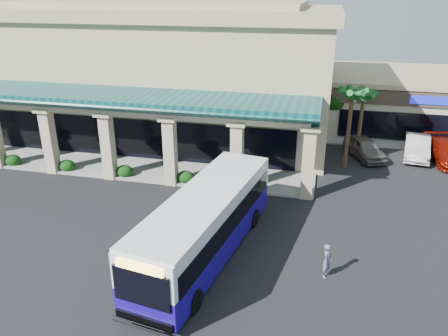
% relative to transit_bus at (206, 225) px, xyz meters
% --- Properties ---
extents(ground, '(110.00, 110.00, 0.00)m').
position_rel_transit_bus_xyz_m(ground, '(-1.57, 2.46, -1.69)').
color(ground, black).
extents(main_building, '(30.80, 14.80, 11.35)m').
position_rel_transit_bus_xyz_m(main_building, '(-9.57, 18.46, 3.99)').
color(main_building, '#BFAE88').
rests_on(main_building, ground).
extents(arcade, '(30.00, 6.20, 5.70)m').
position_rel_transit_bus_xyz_m(arcade, '(-9.57, 9.26, 1.16)').
color(arcade, '#0A3D3F').
rests_on(arcade, ground).
extents(strip_mall, '(22.50, 12.50, 4.90)m').
position_rel_transit_bus_xyz_m(strip_mall, '(16.43, 26.46, 0.76)').
color(strip_mall, beige).
rests_on(strip_mall, ground).
extents(palm_0, '(2.40, 2.40, 6.60)m').
position_rel_transit_bus_xyz_m(palm_0, '(6.93, 13.46, 1.61)').
color(palm_0, '#175820').
rests_on(palm_0, ground).
extents(palm_1, '(2.40, 2.40, 5.80)m').
position_rel_transit_bus_xyz_m(palm_1, '(7.93, 16.46, 1.21)').
color(palm_1, '#175820').
rests_on(palm_1, ground).
extents(broadleaf_tree, '(2.60, 2.60, 4.81)m').
position_rel_transit_bus_xyz_m(broadleaf_tree, '(5.93, 21.46, 0.72)').
color(broadleaf_tree, black).
rests_on(broadleaf_tree, ground).
extents(transit_bus, '(4.68, 12.37, 3.37)m').
position_rel_transit_bus_xyz_m(transit_bus, '(0.00, 0.00, 0.00)').
color(transit_bus, '#1B0A94').
rests_on(transit_bus, ground).
extents(pedestrian, '(0.57, 0.71, 1.68)m').
position_rel_transit_bus_xyz_m(pedestrian, '(5.84, -0.43, -0.84)').
color(pedestrian, slate).
rests_on(pedestrian, ground).
extents(car_silver, '(3.57, 5.04, 1.59)m').
position_rel_transit_bus_xyz_m(car_silver, '(8.45, 15.87, -0.89)').
color(car_silver, '#6C645D').
rests_on(car_silver, ground).
extents(car_white, '(2.50, 5.30, 1.68)m').
position_rel_transit_bus_xyz_m(car_white, '(12.43, 16.90, -0.85)').
color(car_white, silver).
rests_on(car_white, ground).
extents(car_red, '(2.97, 5.78, 1.60)m').
position_rel_transit_bus_xyz_m(car_red, '(14.44, 16.42, -0.88)').
color(car_red, maroon).
rests_on(car_red, ground).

